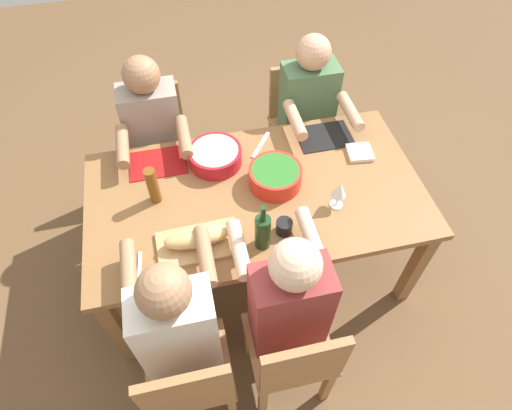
% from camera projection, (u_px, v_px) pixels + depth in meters
% --- Properties ---
extents(ground_plane, '(8.00, 8.00, 0.00)m').
position_uv_depth(ground_plane, '(256.00, 263.00, 2.88)').
color(ground_plane, brown).
extents(dining_table, '(1.80, 0.98, 0.74)m').
position_uv_depth(dining_table, '(256.00, 202.00, 2.36)').
color(dining_table, olive).
rests_on(dining_table, ground_plane).
extents(chair_far_right, '(0.40, 0.40, 0.85)m').
position_uv_depth(chair_far_right, '(298.00, 118.00, 3.06)').
color(chair_far_right, '#9E7044').
rests_on(chair_far_right, ground_plane).
extents(diner_far_right, '(0.41, 0.53, 1.20)m').
position_uv_depth(diner_far_right, '(309.00, 111.00, 2.78)').
color(diner_far_right, '#2D2D38').
rests_on(diner_far_right, ground_plane).
extents(chair_far_left, '(0.40, 0.40, 0.85)m').
position_uv_depth(chair_far_left, '(159.00, 140.00, 2.93)').
color(chair_far_left, '#9E7044').
rests_on(chair_far_left, ground_plane).
extents(diner_far_left, '(0.41, 0.53, 1.20)m').
position_uv_depth(diner_far_left, '(155.00, 134.00, 2.65)').
color(diner_far_left, '#2D2D38').
rests_on(diner_far_left, ground_plane).
extents(chair_near_left, '(0.40, 0.40, 0.85)m').
position_uv_depth(chair_near_left, '(189.00, 381.00, 1.94)').
color(chair_near_left, '#9E7044').
rests_on(chair_near_left, ground_plane).
extents(diner_near_left, '(0.41, 0.53, 1.20)m').
position_uv_depth(diner_near_left, '(178.00, 324.00, 1.89)').
color(diner_near_left, '#2D2D38').
rests_on(diner_near_left, ground_plane).
extents(chair_near_center, '(0.40, 0.40, 0.85)m').
position_uv_depth(chair_near_center, '(294.00, 357.00, 2.01)').
color(chair_near_center, '#9E7044').
rests_on(chair_near_center, ground_plane).
extents(diner_near_center, '(0.41, 0.53, 1.20)m').
position_uv_depth(diner_near_center, '(287.00, 301.00, 1.95)').
color(diner_near_center, '#2D2D38').
rests_on(diner_near_center, ground_plane).
extents(serving_bowl_pasta, '(0.30, 0.30, 0.09)m').
position_uv_depth(serving_bowl_pasta, '(215.00, 155.00, 2.40)').
color(serving_bowl_pasta, '#B21923').
rests_on(serving_bowl_pasta, dining_table).
extents(serving_bowl_greens, '(0.29, 0.29, 0.11)m').
position_uv_depth(serving_bowl_greens, '(275.00, 176.00, 2.29)').
color(serving_bowl_greens, red).
rests_on(serving_bowl_greens, dining_table).
extents(cutting_board, '(0.41, 0.23, 0.02)m').
position_uv_depth(cutting_board, '(199.00, 243.00, 2.09)').
color(cutting_board, tan).
rests_on(cutting_board, dining_table).
extents(bread_loaf, '(0.32, 0.12, 0.09)m').
position_uv_depth(bread_loaf, '(197.00, 237.00, 2.04)').
color(bread_loaf, tan).
rests_on(bread_loaf, cutting_board).
extents(wine_bottle, '(0.08, 0.08, 0.29)m').
position_uv_depth(wine_bottle, '(263.00, 231.00, 2.01)').
color(wine_bottle, '#193819').
rests_on(wine_bottle, dining_table).
extents(beer_bottle, '(0.06, 0.06, 0.22)m').
position_uv_depth(beer_bottle, '(153.00, 186.00, 2.18)').
color(beer_bottle, brown).
rests_on(beer_bottle, dining_table).
extents(wine_glass, '(0.08, 0.08, 0.17)m').
position_uv_depth(wine_glass, '(339.00, 191.00, 2.16)').
color(wine_glass, silver).
rests_on(wine_glass, dining_table).
extents(placemat_far_right, '(0.32, 0.23, 0.01)m').
position_uv_depth(placemat_far_right, '(325.00, 136.00, 2.57)').
color(placemat_far_right, black).
rests_on(placemat_far_right, dining_table).
extents(placemat_far_left, '(0.32, 0.23, 0.01)m').
position_uv_depth(placemat_far_left, '(158.00, 163.00, 2.43)').
color(placemat_far_left, maroon).
rests_on(placemat_far_left, dining_table).
extents(fork_near_left, '(0.03, 0.17, 0.01)m').
position_uv_depth(fork_near_left, '(139.00, 267.00, 2.01)').
color(fork_near_left, silver).
rests_on(fork_near_left, dining_table).
extents(cup_near_center, '(0.08, 0.08, 0.08)m').
position_uv_depth(cup_near_center, '(284.00, 227.00, 2.11)').
color(cup_near_center, black).
rests_on(cup_near_center, dining_table).
extents(carving_knife, '(0.16, 0.20, 0.01)m').
position_uv_depth(carving_knife, '(261.00, 145.00, 2.52)').
color(carving_knife, silver).
rests_on(carving_knife, dining_table).
extents(napkin_stack, '(0.16, 0.16, 0.02)m').
position_uv_depth(napkin_stack, '(360.00, 152.00, 2.47)').
color(napkin_stack, white).
rests_on(napkin_stack, dining_table).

